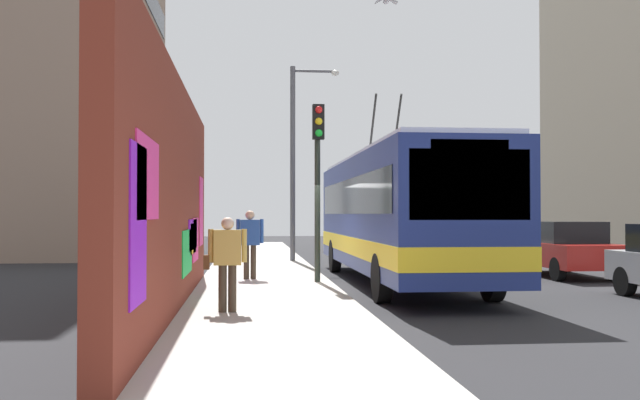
# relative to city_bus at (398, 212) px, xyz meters

# --- Properties ---
(ground_plane) EXTENTS (80.00, 80.00, 0.00)m
(ground_plane) POSITION_rel_city_bus_xyz_m (-0.51, 1.80, -1.85)
(ground_plane) COLOR #232326
(sidewalk_slab) EXTENTS (48.00, 3.20, 0.15)m
(sidewalk_slab) POSITION_rel_city_bus_xyz_m (-0.51, 3.40, -1.77)
(sidewalk_slab) COLOR #ADA8A0
(sidewalk_slab) RESTS_ON ground_plane
(graffiti_wall) EXTENTS (12.75, 0.32, 4.15)m
(graffiti_wall) POSITION_rel_city_bus_xyz_m (-5.12, 5.15, 0.22)
(graffiti_wall) COLOR maroon
(graffiti_wall) RESTS_ON ground_plane
(building_far_left) EXTENTS (8.54, 6.26, 21.01)m
(building_far_left) POSITION_rel_city_bus_xyz_m (12.99, 11.00, 8.66)
(building_far_left) COLOR gray
(building_far_left) RESTS_ON ground_plane
(city_bus) EXTENTS (11.85, 2.58, 5.10)m
(city_bus) POSITION_rel_city_bus_xyz_m (0.00, 0.00, 0.00)
(city_bus) COLOR navy
(city_bus) RESTS_ON ground_plane
(parked_car_red) EXTENTS (4.35, 1.80, 1.58)m
(parked_car_red) POSITION_rel_city_bus_xyz_m (1.72, -5.20, -1.01)
(parked_car_red) COLOR #B21E19
(parked_car_red) RESTS_ON ground_plane
(pedestrian_midblock) EXTENTS (0.23, 0.69, 1.73)m
(pedestrian_midblock) POSITION_rel_city_bus_xyz_m (0.12, 3.78, -0.67)
(pedestrian_midblock) COLOR #3F3326
(pedestrian_midblock) RESTS_ON sidewalk_slab
(pedestrian_near_wall) EXTENTS (0.22, 0.72, 1.59)m
(pedestrian_near_wall) POSITION_rel_city_bus_xyz_m (-5.84, 4.19, -0.77)
(pedestrian_near_wall) COLOR #3F3326
(pedestrian_near_wall) RESTS_ON sidewalk_slab
(traffic_light) EXTENTS (0.49, 0.28, 4.31)m
(traffic_light) POSITION_rel_city_bus_xyz_m (-0.86, 2.15, 1.20)
(traffic_light) COLOR #2D382D
(traffic_light) RESTS_ON sidewalk_slab
(street_lamp) EXTENTS (0.44, 1.75, 6.89)m
(street_lamp) POSITION_rel_city_bus_xyz_m (7.04, 2.06, 2.24)
(street_lamp) COLOR #4C4C51
(street_lamp) RESTS_ON sidewalk_slab
(flying_pigeons) EXTENTS (0.32, 0.53, 0.17)m
(flying_pigeons) POSITION_rel_city_bus_xyz_m (-1.30, 0.55, 5.05)
(flying_pigeons) COLOR gray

